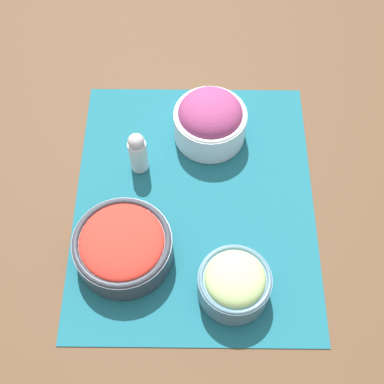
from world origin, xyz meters
TOP-DOWN VIEW (x-y plane):
  - ground_plane at (0.00, 0.00)m, footprint 3.00×3.00m
  - placemat at (0.00, 0.00)m, footprint 0.53×0.43m
  - cucumber_bowl at (-0.17, -0.06)m, footprint 0.12×0.12m
  - onion_bowl at (0.15, -0.03)m, footprint 0.14×0.14m
  - tomato_bowl at (-0.11, 0.12)m, footprint 0.17×0.17m
  - pepper_shaker at (0.07, 0.10)m, footprint 0.03×0.03m

SIDE VIEW (x-z plane):
  - ground_plane at x=0.00m, z-range 0.00..0.00m
  - placemat at x=0.00m, z-range 0.00..0.00m
  - tomato_bowl at x=-0.11m, z-range 0.01..0.07m
  - cucumber_bowl at x=-0.17m, z-range 0.00..0.08m
  - pepper_shaker at x=0.07m, z-range 0.00..0.10m
  - onion_bowl at x=0.15m, z-range 0.00..0.10m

